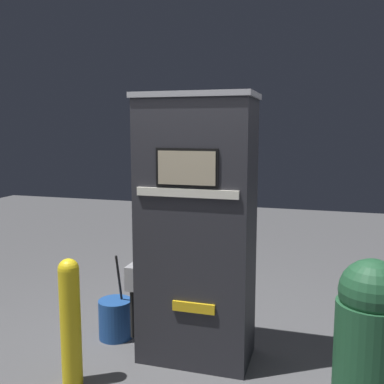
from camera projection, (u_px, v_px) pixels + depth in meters
name	position (u px, v px, depth m)	size (l,w,h in m)	color
ground_plane	(187.00, 372.00, 3.28)	(14.00, 14.00, 0.00)	#4C4C4F
gas_pump	(196.00, 230.00, 3.36)	(0.94, 0.52, 2.01)	#28282D
safety_bollard	(70.00, 319.00, 3.06)	(0.14, 0.14, 0.90)	yellow
trash_bin	(370.00, 337.00, 2.73)	(0.42, 0.42, 0.99)	#1E4C2D
squeegee_bucket	(115.00, 319.00, 3.79)	(0.28, 0.28, 0.73)	#1E478C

